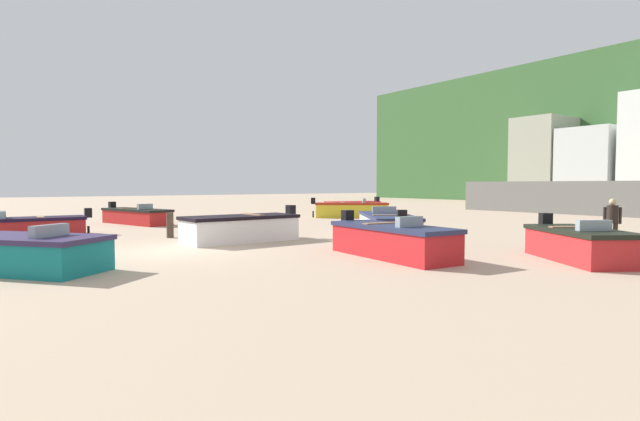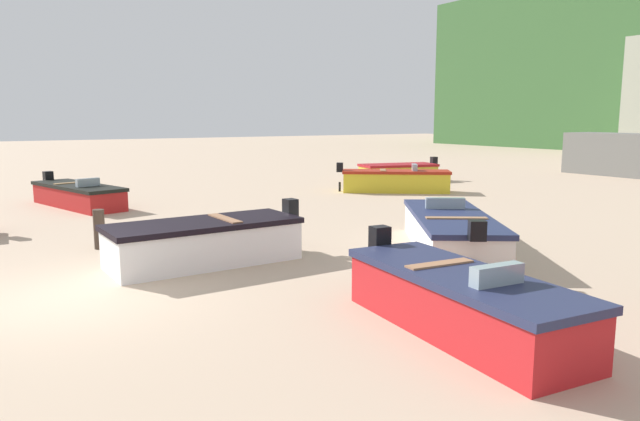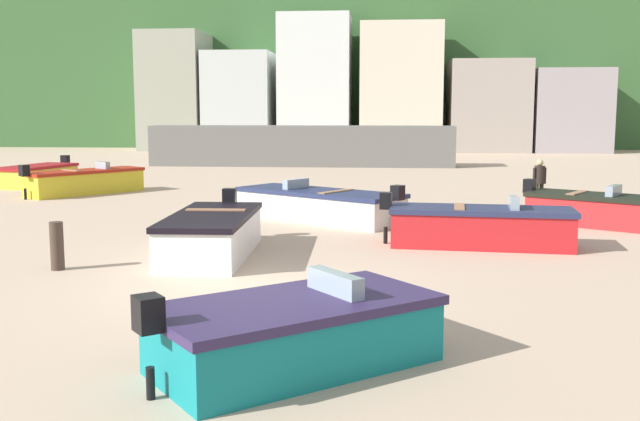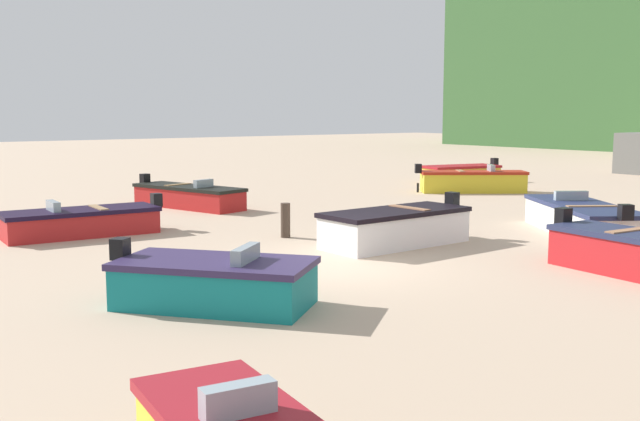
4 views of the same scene
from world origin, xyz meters
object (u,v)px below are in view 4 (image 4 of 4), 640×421
object	(u,v)px
boat_white_8	(582,219)
boat_yellow_9	(473,181)
mooring_post_near_water	(285,220)
boat_red_5	(188,196)
boat_red_6	(81,222)
boat_yellow_7	(461,174)
boat_white_4	(396,227)
boat_teal_2	(215,282)

from	to	relation	value
boat_white_8	boat_yellow_9	world-z (taller)	boat_yellow_9
mooring_post_near_water	boat_red_5	bearing A→B (deg)	173.81
boat_red_6	boat_yellow_9	size ratio (longest dim) A/B	1.03
boat_yellow_7	mooring_post_near_water	bearing A→B (deg)	130.09
boat_white_4	boat_yellow_7	size ratio (longest dim) A/B	1.06
boat_white_4	boat_red_5	bearing A→B (deg)	2.79
mooring_post_near_water	boat_white_4	bearing A→B (deg)	30.74
boat_white_4	mooring_post_near_water	world-z (taller)	boat_white_4
boat_red_6	boat_yellow_7	world-z (taller)	boat_yellow_7
boat_white_4	boat_yellow_7	world-z (taller)	boat_white_4
boat_red_6	mooring_post_near_water	xyz separation A→B (m)	(3.76, 4.52, 0.09)
boat_red_5	boat_white_8	world-z (taller)	boat_white_8
boat_red_5	boat_yellow_9	distance (m)	12.77
boat_white_4	boat_yellow_9	size ratio (longest dim) A/B	0.99
boat_red_6	boat_yellow_9	xyz separation A→B (m)	(-1.20, 17.83, 0.09)
boat_white_8	boat_teal_2	bearing A→B (deg)	-142.46
boat_white_4	boat_red_6	bearing A→B (deg)	41.64
boat_white_4	boat_red_5	size ratio (longest dim) A/B	0.88
boat_white_4	mooring_post_near_water	size ratio (longest dim) A/B	4.58
boat_teal_2	boat_red_6	distance (m)	9.25
boat_red_6	boat_red_5	bearing A→B (deg)	-50.11
boat_yellow_9	mooring_post_near_water	size ratio (longest dim) A/B	4.61
boat_white_8	mooring_post_near_water	distance (m)	8.59
boat_yellow_7	boat_yellow_9	size ratio (longest dim) A/B	0.93
boat_red_6	boat_yellow_9	bearing A→B (deg)	-82.32
boat_yellow_7	boat_yellow_9	xyz separation A→B (m)	(3.40, -2.96, 0.04)
boat_white_8	boat_yellow_9	bearing A→B (deg)	91.50
boat_red_6	boat_yellow_7	xyz separation A→B (m)	(-4.60, 20.79, 0.05)
boat_red_6	mooring_post_near_water	world-z (taller)	boat_red_6
boat_yellow_9	boat_yellow_7	bearing A→B (deg)	175.14
boat_white_8	boat_yellow_7	bearing A→B (deg)	89.06
boat_red_6	boat_white_8	size ratio (longest dim) A/B	0.88
boat_teal_2	boat_yellow_7	bearing A→B (deg)	174.07
boat_white_8	boat_red_6	bearing A→B (deg)	178.21
boat_teal_2	boat_white_8	size ratio (longest dim) A/B	0.73
boat_red_5	boat_yellow_7	bearing A→B (deg)	167.72
boat_teal_2	mooring_post_near_water	xyz separation A→B (m)	(-5.47, 5.25, 0.04)
boat_teal_2	boat_white_8	xyz separation A→B (m)	(-0.80, 12.47, 0.01)
boat_red_5	boat_white_4	bearing A→B (deg)	79.62
mooring_post_near_water	boat_yellow_9	bearing A→B (deg)	110.41
boat_red_6	boat_teal_2	bearing A→B (deg)	179.33
boat_yellow_9	boat_white_4	bearing A→B (deg)	-20.30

